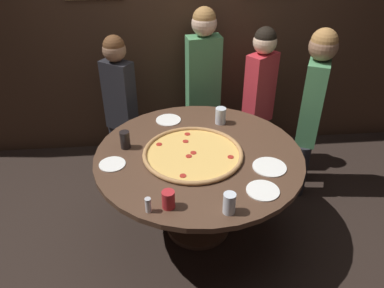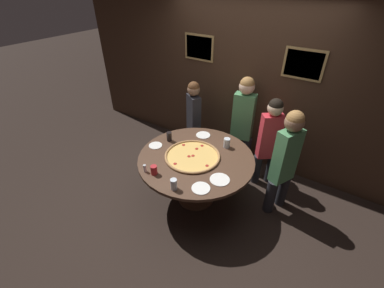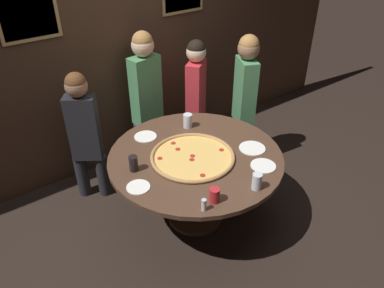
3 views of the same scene
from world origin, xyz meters
name	(u,v)px [view 1 (image 1 of 3)]	position (x,y,z in m)	size (l,w,h in m)	color
ground_plane	(198,226)	(0.00, 0.00, 0.00)	(24.00, 24.00, 0.00)	black
back_wall	(185,24)	(0.00, 1.36, 1.30)	(6.40, 0.08, 2.60)	#3D281C
dining_table	(199,168)	(0.00, 0.00, 0.60)	(1.51, 1.51, 0.74)	#4C3323
giant_pizza	(193,153)	(-0.05, -0.02, 0.75)	(0.73, 0.73, 0.03)	#EAB75B
drink_cup_beside_pizza	(168,199)	(-0.24, -0.55, 0.80)	(0.08, 0.08, 0.12)	#B22328
drink_cup_near_left	(125,140)	(-0.53, 0.12, 0.81)	(0.07, 0.07, 0.13)	black
drink_cup_far_left	(221,116)	(0.22, 0.43, 0.81)	(0.09, 0.09, 0.14)	silver
drink_cup_front_edge	(229,203)	(0.11, -0.63, 0.81)	(0.08, 0.08, 0.13)	silver
white_plate_right_side	(269,167)	(0.47, -0.22, 0.74)	(0.23, 0.23, 0.01)	white
white_plate_left_side	(263,190)	(0.36, -0.46, 0.74)	(0.21, 0.21, 0.01)	white
white_plate_far_back	(168,120)	(-0.20, 0.51, 0.74)	(0.21, 0.21, 0.01)	white
white_plate_near_front	(112,164)	(-0.61, -0.09, 0.74)	(0.18, 0.18, 0.01)	white
condiment_shaker	(148,205)	(-0.36, -0.58, 0.79)	(0.04, 0.04, 0.10)	silver
diner_far_right	(120,99)	(-0.63, 0.91, 0.77)	(0.35, 0.29, 1.35)	#232328
diner_side_right	(312,105)	(1.00, 0.47, 0.85)	(0.28, 0.39, 1.49)	#232328
diner_centre_back	(260,92)	(0.66, 0.89, 0.79)	(0.35, 0.31, 1.39)	#232328
diner_side_left	(203,78)	(0.16, 1.09, 0.86)	(0.39, 0.23, 1.52)	#232328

